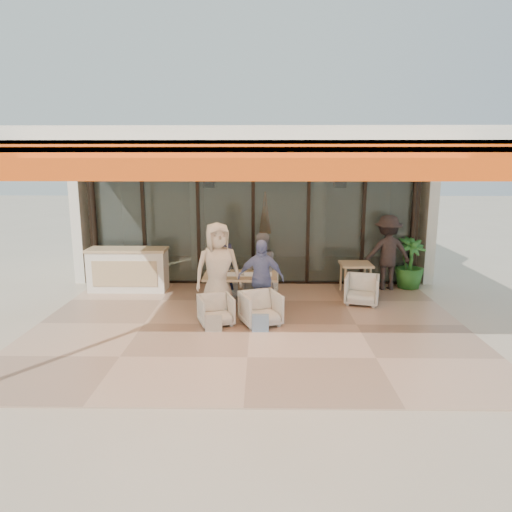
{
  "coord_description": "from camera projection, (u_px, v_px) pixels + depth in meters",
  "views": [
    {
      "loc": [
        0.23,
        -8.14,
        2.99
      ],
      "look_at": [
        0.1,
        0.9,
        1.15
      ],
      "focal_mm": 32.0,
      "sensor_mm": 36.0,
      "label": 1
    }
  ],
  "objects": [
    {
      "name": "diner_periwinkle",
      "position": [
        261.0,
        278.0,
        8.94
      ],
      "size": [
        0.92,
        0.41,
        1.55
      ],
      "primitive_type": "imported",
      "rotation": [
        0.0,
        0.0,
        -0.04
      ],
      "color": "#6F7EB9",
      "rests_on": "ground"
    },
    {
      "name": "chair_near_right",
      "position": [
        261.0,
        307.0,
        8.54
      ],
      "size": [
        0.87,
        0.84,
        0.7
      ],
      "primitive_type": "imported",
      "rotation": [
        0.0,
        0.0,
        0.38
      ],
      "color": "white",
      "rests_on": "ground"
    },
    {
      "name": "terrace_floor",
      "position": [
        250.0,
        325.0,
        8.58
      ],
      "size": [
        8.0,
        6.0,
        0.01
      ],
      "primitive_type": "cube",
      "color": "tan",
      "rests_on": "ground"
    },
    {
      "name": "glass_storefront",
      "position": [
        253.0,
        221.0,
        11.2
      ],
      "size": [
        8.08,
        0.1,
        3.2
      ],
      "color": "#9EADA3",
      "rests_on": "ground"
    },
    {
      "name": "potted_palm",
      "position": [
        410.0,
        263.0,
        10.98
      ],
      "size": [
        0.83,
        0.83,
        1.26
      ],
      "primitive_type": "imported",
      "rotation": [
        0.0,
        0.0,
        0.2
      ],
      "color": "#1E5919",
      "rests_on": "ground"
    },
    {
      "name": "host_counter",
      "position": [
        128.0,
        269.0,
        10.76
      ],
      "size": [
        1.85,
        0.65,
        1.04
      ],
      "color": "silver",
      "rests_on": "ground"
    },
    {
      "name": "standing_woman",
      "position": [
        387.0,
        253.0,
        10.83
      ],
      "size": [
        1.21,
        0.76,
        1.81
      ],
      "primitive_type": "imported",
      "rotation": [
        0.0,
        0.0,
        3.22
      ],
      "color": "black",
      "rests_on": "ground"
    },
    {
      "name": "diner_grey",
      "position": [
        261.0,
        268.0,
        9.82
      ],
      "size": [
        0.86,
        0.73,
        1.55
      ],
      "primitive_type": "imported",
      "rotation": [
        0.0,
        0.0,
        3.35
      ],
      "color": "slate",
      "rests_on": "ground"
    },
    {
      "name": "side_chair",
      "position": [
        362.0,
        288.0,
        9.79
      ],
      "size": [
        0.84,
        0.81,
        0.71
      ],
      "primitive_type": "imported",
      "rotation": [
        0.0,
        0.0,
        -0.28
      ],
      "color": "white",
      "rests_on": "ground"
    },
    {
      "name": "chair_far_right",
      "position": [
        261.0,
        281.0,
        10.4
      ],
      "size": [
        0.81,
        0.78,
        0.71
      ],
      "primitive_type": "imported",
      "rotation": [
        0.0,
        0.0,
        2.92
      ],
      "color": "white",
      "rests_on": "ground"
    },
    {
      "name": "dining_table",
      "position": [
        240.0,
        277.0,
        9.41
      ],
      "size": [
        1.5,
        0.9,
        0.93
      ],
      "color": "tan",
      "rests_on": "ground"
    },
    {
      "name": "side_table",
      "position": [
        356.0,
        268.0,
        10.47
      ],
      "size": [
        0.7,
        0.7,
        0.74
      ],
      "color": "tan",
      "rests_on": "ground"
    },
    {
      "name": "interior_block",
      "position": [
        255.0,
        190.0,
        13.34
      ],
      "size": [
        9.05,
        3.62,
        3.52
      ],
      "color": "silver",
      "rests_on": "ground"
    },
    {
      "name": "chair_far_left",
      "position": [
        224.0,
        283.0,
        10.42
      ],
      "size": [
        0.65,
        0.62,
        0.59
      ],
      "primitive_type": "imported",
      "rotation": [
        0.0,
        0.0,
        3.29
      ],
      "color": "white",
      "rests_on": "ground"
    },
    {
      "name": "chair_near_left",
      "position": [
        216.0,
        309.0,
        8.55
      ],
      "size": [
        0.76,
        0.74,
        0.63
      ],
      "primitive_type": "imported",
      "rotation": [
        0.0,
        0.0,
        0.33
      ],
      "color": "white",
      "rests_on": "ground"
    },
    {
      "name": "tote_bag_blue",
      "position": [
        260.0,
        324.0,
        8.18
      ],
      "size": [
        0.3,
        0.1,
        0.34
      ],
      "primitive_type": "cube",
      "color": "#99BFD8",
      "rests_on": "ground"
    },
    {
      "name": "ground",
      "position": [
        250.0,
        325.0,
        8.58
      ],
      "size": [
        70.0,
        70.0,
        0.0
      ],
      "primitive_type": "plane",
      "color": "#C6B293",
      "rests_on": "ground"
    },
    {
      "name": "diner_navy",
      "position": [
        222.0,
        266.0,
        9.82
      ],
      "size": [
        0.61,
        0.4,
        1.66
      ],
      "primitive_type": "imported",
      "rotation": [
        0.0,
        0.0,
        3.13
      ],
      "color": "#171934",
      "rests_on": "ground"
    },
    {
      "name": "diner_cream",
      "position": [
        218.0,
        270.0,
        8.92
      ],
      "size": [
        1.06,
        0.87,
        1.88
      ],
      "primitive_type": "imported",
      "rotation": [
        0.0,
        0.0,
        0.34
      ],
      "color": "beige",
      "rests_on": "ground"
    },
    {
      "name": "tote_bag_cream",
      "position": [
        214.0,
        323.0,
        8.19
      ],
      "size": [
        0.3,
        0.1,
        0.34
      ],
      "primitive_type": "cube",
      "color": "silver",
      "rests_on": "ground"
    },
    {
      "name": "terrace_structure",
      "position": [
        249.0,
        148.0,
        7.67
      ],
      "size": [
        8.0,
        6.0,
        3.4
      ],
      "color": "silver",
      "rests_on": "ground"
    }
  ]
}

